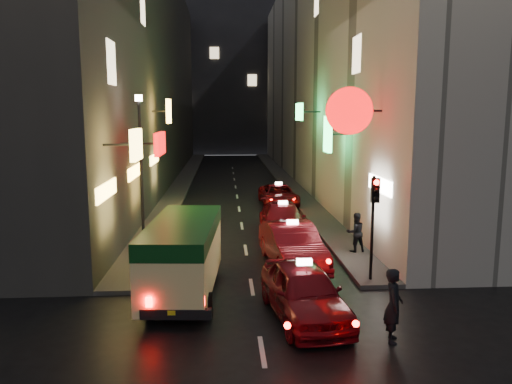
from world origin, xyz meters
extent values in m
cube|color=#363331|center=(-8.00, 34.00, 9.00)|extent=(6.00, 52.00, 18.00)
cube|color=#F2C755|center=(-3.88, 10.18, 4.59)|extent=(0.18, 1.55, 1.08)
cube|color=#F20A0A|center=(-3.46, 13.31, 4.44)|extent=(0.18, 2.38, 0.91)
cube|color=yellow|center=(-4.04, 22.26, 5.76)|extent=(0.18, 1.22, 1.39)
cube|color=#F2C755|center=(-4.98, 10.25, 3.00)|extent=(0.10, 2.85, 0.55)
cube|color=yellow|center=(-4.98, 16.08, 3.00)|extent=(0.10, 3.58, 0.55)
cube|color=#F2C755|center=(-4.98, 22.45, 3.00)|extent=(0.10, 3.34, 0.55)
cube|color=#FFE5B2|center=(-4.99, 12.00, 7.50)|extent=(0.06, 1.30, 1.60)
cube|color=#FFE5B2|center=(-4.99, 20.00, 11.00)|extent=(0.06, 1.30, 1.60)
cube|color=#BAB6AA|center=(8.00, 34.00, 9.00)|extent=(6.00, 52.00, 18.00)
cylinder|color=#F20A0A|center=(3.78, 11.21, 5.75)|extent=(1.75, 0.18, 1.75)
cube|color=#32FF67|center=(4.05, 16.28, 4.67)|extent=(0.18, 1.19, 1.70)
cube|color=#32FF67|center=(3.70, 23.08, 5.74)|extent=(0.18, 1.89, 1.03)
cube|color=white|center=(4.98, 10.99, 3.00)|extent=(0.10, 2.64, 0.55)
cube|color=#FFE5B2|center=(4.99, 15.00, 8.20)|extent=(0.06, 1.30, 1.60)
cube|color=#FFE5B2|center=(4.99, 25.00, 12.50)|extent=(0.06, 1.30, 1.60)
cube|color=#313035|center=(0.00, 66.00, 11.00)|extent=(30.00, 10.00, 22.00)
cube|color=#42403E|center=(-4.25, 34.00, 0.07)|extent=(1.50, 52.00, 0.15)
cube|color=#42403E|center=(4.25, 34.00, 0.07)|extent=(1.50, 52.00, 0.15)
cube|color=#F4F198|center=(-2.16, 7.94, 1.34)|extent=(2.29, 5.56, 2.00)
cube|color=#0C3D16|center=(-2.16, 7.94, 2.11)|extent=(2.31, 5.59, 0.50)
cube|color=black|center=(-2.16, 8.21, 1.54)|extent=(2.16, 3.40, 0.45)
cube|color=black|center=(-2.16, 5.27, 0.48)|extent=(1.87, 0.31, 0.27)
cube|color=#FF0A05|center=(-2.84, 5.20, 0.84)|extent=(0.16, 0.06, 0.25)
cube|color=#FF0A05|center=(-1.48, 5.20, 0.84)|extent=(0.16, 0.06, 0.25)
cylinder|color=black|center=(-3.00, 9.68, 0.34)|extent=(0.20, 0.69, 0.69)
cylinder|color=black|center=(-1.33, 6.20, 0.34)|extent=(0.20, 0.69, 0.69)
imported|color=maroon|center=(1.31, 5.94, 0.89)|extent=(3.03, 5.84, 1.78)
cube|color=white|center=(1.31, 5.94, 1.87)|extent=(0.44, 0.24, 0.16)
sphere|color=#FF0A05|center=(0.52, 3.40, 0.91)|extent=(0.16, 0.16, 0.16)
sphere|color=#FF0A05|center=(2.10, 3.40, 0.91)|extent=(0.16, 0.16, 0.16)
imported|color=maroon|center=(1.64, 10.74, 0.92)|extent=(3.05, 6.04, 1.84)
cube|color=white|center=(1.64, 10.74, 1.93)|extent=(0.44, 0.23, 0.16)
sphere|color=#FF0A05|center=(0.83, 8.10, 0.95)|extent=(0.16, 0.16, 0.16)
sphere|color=#FF0A05|center=(2.46, 8.10, 0.95)|extent=(0.16, 0.16, 0.16)
imported|color=maroon|center=(1.85, 15.54, 0.85)|extent=(2.25, 5.35, 1.69)
cube|color=white|center=(1.85, 15.54, 1.78)|extent=(0.42, 0.19, 0.16)
sphere|color=#FF0A05|center=(1.10, 13.12, 0.87)|extent=(0.16, 0.16, 0.16)
sphere|color=#FF0A05|center=(2.60, 13.12, 0.87)|extent=(0.16, 0.16, 0.16)
imported|color=maroon|center=(2.49, 23.11, 0.75)|extent=(2.12, 4.77, 1.49)
cube|color=white|center=(2.49, 23.11, 1.58)|extent=(0.43, 0.20, 0.16)
sphere|color=#FF0A05|center=(1.82, 20.98, 0.77)|extent=(0.16, 0.16, 0.16)
sphere|color=#FF0A05|center=(3.15, 20.98, 0.77)|extent=(0.16, 0.16, 0.16)
imported|color=black|center=(3.30, 4.35, 1.07)|extent=(0.61, 0.79, 2.14)
imported|color=black|center=(4.37, 11.97, 1.05)|extent=(0.74, 0.54, 1.80)
cylinder|color=black|center=(4.00, 8.60, 1.90)|extent=(0.10, 0.10, 3.50)
cube|color=black|center=(4.00, 8.42, 3.20)|extent=(0.26, 0.18, 0.80)
sphere|color=#FF0A05|center=(4.00, 8.31, 3.47)|extent=(0.18, 0.18, 0.18)
sphere|color=black|center=(4.00, 8.31, 3.20)|extent=(0.17, 0.17, 0.17)
sphere|color=black|center=(4.00, 8.31, 2.93)|extent=(0.17, 0.17, 0.17)
cylinder|color=black|center=(-4.20, 13.00, 3.15)|extent=(0.12, 0.12, 6.00)
cylinder|color=#FFE5BF|center=(-4.20, 13.00, 6.25)|extent=(0.28, 0.28, 0.25)
camera|label=1|loc=(-0.87, -7.19, 5.67)|focal=35.00mm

